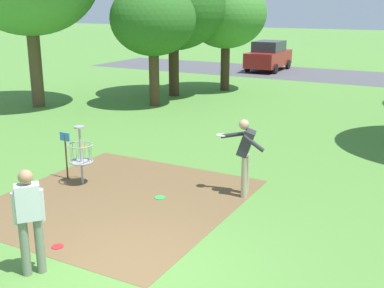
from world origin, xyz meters
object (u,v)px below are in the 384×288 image
frisbee_near_basket (58,247)px  frisbee_mid_grass (83,147)px  parked_car_leftmost (269,56)px  frisbee_by_tee (160,198)px  player_foreground_watching (245,152)px  disc_golf_basket (79,153)px  tree_mid_left (153,20)px  tree_far_left (226,14)px  tree_mid_center (173,5)px  player_throwing (29,216)px

frisbee_near_basket → frisbee_mid_grass: size_ratio=0.94×
frisbee_near_basket → parked_car_leftmost: (-4.84, 24.00, 0.91)m
frisbee_by_tee → frisbee_near_basket: bearing=-97.9°
player_foreground_watching → parked_car_leftmost: (-6.75, 20.24, -0.06)m
disc_golf_basket → tree_mid_left: 9.61m
disc_golf_basket → frisbee_near_basket: 3.24m
disc_golf_basket → tree_far_left: size_ratio=0.26×
parked_car_leftmost → frisbee_mid_grass: bearing=-86.5°
parked_car_leftmost → player_foreground_watching: bearing=-71.5°
disc_golf_basket → tree_far_left: bearing=100.4°
tree_mid_center → tree_far_left: 2.88m
frisbee_by_tee → player_throwing: bearing=-91.5°
tree_mid_left → player_foreground_watching: bearing=-46.4°
frisbee_by_tee → frisbee_mid_grass: size_ratio=1.08×
tree_mid_left → tree_mid_center: tree_mid_center is taller
parked_car_leftmost → disc_golf_basket: bearing=-81.8°
tree_mid_center → disc_golf_basket: bearing=-70.5°
tree_mid_left → tree_mid_center: 2.45m
tree_mid_left → tree_far_left: (0.98, 4.81, 0.15)m
tree_far_left → parked_car_leftmost: tree_far_left is taller
player_foreground_watching → frisbee_mid_grass: (-5.60, 1.20, -0.98)m
frisbee_mid_grass → tree_far_left: bearing=92.6°
disc_golf_basket → frisbee_by_tee: disc_golf_basket is taller
tree_mid_center → parked_car_leftmost: tree_mid_center is taller
parked_car_leftmost → tree_mid_center: bearing=-94.2°
player_throwing → tree_far_left: bearing=104.9°
player_throwing → frisbee_near_basket: 1.28m
parked_car_leftmost → frisbee_by_tee: bearing=-76.2°
frisbee_near_basket → frisbee_mid_grass: (-3.68, 4.96, 0.00)m
disc_golf_basket → player_foreground_watching: bearing=17.3°
frisbee_near_basket → parked_car_leftmost: size_ratio=0.05×
player_throwing → frisbee_by_tee: (0.09, 3.54, -0.96)m
frisbee_mid_grass → frisbee_near_basket: bearing=-53.4°
player_foreground_watching → frisbee_near_basket: player_foreground_watching is taller
disc_golf_basket → tree_far_left: tree_far_left is taller
tree_mid_left → tree_far_left: 4.92m
player_throwing → parked_car_leftmost: size_ratio=0.40×
tree_mid_center → frisbee_near_basket: bearing=-67.5°
frisbee_by_tee → tree_mid_left: bearing=123.2°
frisbee_by_tee → tree_mid_left: tree_mid_left is taller
frisbee_by_tee → tree_far_left: size_ratio=0.04×
disc_golf_basket → frisbee_near_basket: bearing=-56.5°
tree_far_left → parked_car_leftmost: (-0.65, 8.01, -2.70)m
frisbee_near_basket → tree_far_left: (-4.18, 16.00, 3.61)m
frisbee_mid_grass → tree_mid_left: size_ratio=0.04×
tree_mid_left → tree_mid_center: size_ratio=0.83×
frisbee_near_basket → frisbee_by_tee: bearing=82.1°
frisbee_near_basket → frisbee_mid_grass: same height
disc_golf_basket → tree_far_left: 13.89m
frisbee_near_basket → frisbee_mid_grass: 6.18m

